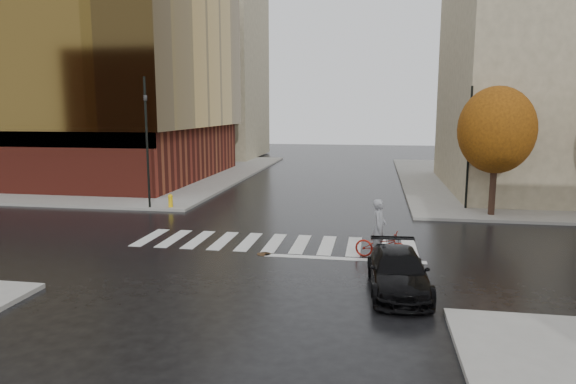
# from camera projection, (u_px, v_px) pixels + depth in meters

# --- Properties ---
(ground) EXTENTS (120.00, 120.00, 0.00)m
(ground) POSITION_uv_depth(u_px,v_px,m) (272.00, 246.00, 20.84)
(ground) COLOR black
(ground) RESTS_ON ground
(sidewalk_nw) EXTENTS (30.00, 30.00, 0.15)m
(sidewalk_nw) POSITION_uv_depth(u_px,v_px,m) (84.00, 172.00, 44.74)
(sidewalk_nw) COLOR gray
(sidewalk_nw) RESTS_ON ground
(crosswalk) EXTENTS (12.00, 3.00, 0.01)m
(crosswalk) POSITION_uv_depth(u_px,v_px,m) (274.00, 243.00, 21.33)
(crosswalk) COLOR silver
(crosswalk) RESTS_ON ground
(office_glass) EXTENTS (27.00, 19.00, 16.00)m
(office_glass) POSITION_uv_depth(u_px,v_px,m) (45.00, 73.00, 40.66)
(office_glass) COLOR maroon
(office_glass) RESTS_ON sidewalk_nw
(building_nw_far) EXTENTS (14.00, 12.00, 20.00)m
(building_nw_far) POSITION_uv_depth(u_px,v_px,m) (198.00, 67.00, 57.86)
(building_nw_far) COLOR gray
(building_nw_far) RESTS_ON sidewalk_nw
(tree_ne_a) EXTENTS (3.80, 3.80, 6.50)m
(tree_ne_a) POSITION_uv_depth(u_px,v_px,m) (496.00, 130.00, 25.67)
(tree_ne_a) COLOR black
(tree_ne_a) RESTS_ON sidewalk_ne
(sedan) EXTENTS (2.01, 4.40, 1.25)m
(sedan) POSITION_uv_depth(u_px,v_px,m) (398.00, 271.00, 15.62)
(sedan) COLOR black
(sedan) RESTS_ON ground
(cyclist) EXTENTS (2.07, 1.08, 2.24)m
(cyclist) POSITION_uv_depth(u_px,v_px,m) (381.00, 238.00, 19.03)
(cyclist) COLOR maroon
(cyclist) RESTS_ON ground
(traffic_light_nw) EXTENTS (0.19, 0.16, 7.06)m
(traffic_light_nw) POSITION_uv_depth(u_px,v_px,m) (147.00, 134.00, 27.66)
(traffic_light_nw) COLOR black
(traffic_light_nw) RESTS_ON sidewalk_nw
(traffic_light_ne) EXTENTS (0.18, 0.20, 6.56)m
(traffic_light_ne) POSITION_uv_depth(u_px,v_px,m) (469.00, 141.00, 27.49)
(traffic_light_ne) COLOR black
(traffic_light_ne) RESTS_ON sidewalk_ne
(fire_hydrant) EXTENTS (0.26, 0.26, 0.73)m
(fire_hydrant) POSITION_uv_depth(u_px,v_px,m) (170.00, 200.00, 28.24)
(fire_hydrant) COLOR yellow
(fire_hydrant) RESTS_ON sidewalk_nw
(manhole) EXTENTS (0.71, 0.71, 0.01)m
(manhole) POSITION_uv_depth(u_px,v_px,m) (264.00, 254.00, 19.70)
(manhole) COLOR #452E18
(manhole) RESTS_ON ground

